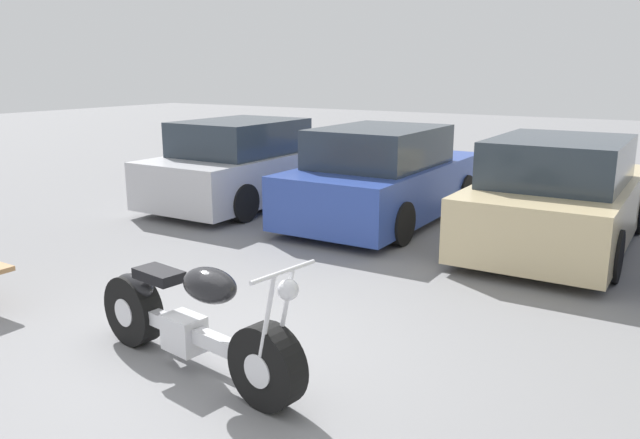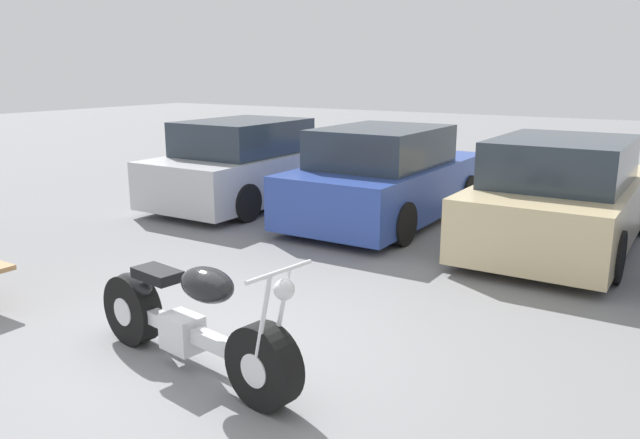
% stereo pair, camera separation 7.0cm
% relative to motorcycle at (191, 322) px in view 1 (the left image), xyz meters
% --- Properties ---
extents(ground_plane, '(60.00, 60.00, 0.00)m').
position_rel_motorcycle_xyz_m(ground_plane, '(-0.07, 0.19, -0.42)').
color(ground_plane, slate).
extents(motorcycle, '(2.34, 0.79, 1.10)m').
position_rel_motorcycle_xyz_m(motorcycle, '(0.00, 0.00, 0.00)').
color(motorcycle, black).
rests_on(motorcycle, ground_plane).
extents(parked_car_silver, '(1.94, 4.23, 1.53)m').
position_rel_motorcycle_xyz_m(parked_car_silver, '(-3.74, 5.51, 0.28)').
color(parked_car_silver, '#BCBCC1').
rests_on(parked_car_silver, ground_plane).
extents(parked_car_blue, '(1.94, 4.23, 1.53)m').
position_rel_motorcycle_xyz_m(parked_car_blue, '(-0.99, 5.59, 0.28)').
color(parked_car_blue, '#2D479E').
rests_on(parked_car_blue, ground_plane).
extents(parked_car_champagne, '(1.94, 4.23, 1.53)m').
position_rel_motorcycle_xyz_m(parked_car_champagne, '(1.75, 5.46, 0.28)').
color(parked_car_champagne, '#C6B284').
rests_on(parked_car_champagne, ground_plane).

